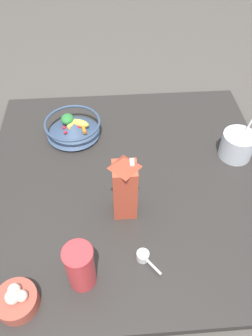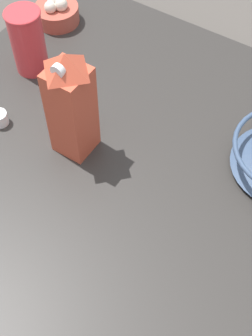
{
  "view_description": "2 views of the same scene",
  "coord_description": "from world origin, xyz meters",
  "px_view_note": "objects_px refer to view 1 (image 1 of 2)",
  "views": [
    {
      "loc": [
        -0.76,
        0.07,
        0.92
      ],
      "look_at": [
        -0.02,
        0.02,
        0.12
      ],
      "focal_mm": 35.0,
      "sensor_mm": 36.0,
      "label": 1
    },
    {
      "loc": [
        0.29,
        -0.42,
        0.81
      ],
      "look_at": [
        0.0,
        0.01,
        0.07
      ],
      "focal_mm": 50.0,
      "sensor_mm": 36.0,
      "label": 2
    }
  ],
  "objects_px": {
    "fruit_bowl": "(73,127)",
    "drinking_cup": "(80,266)",
    "garlic_bowl": "(17,300)",
    "milk_carton": "(125,186)",
    "yogurt_tub": "(238,144)"
  },
  "relations": [
    {
      "from": "yogurt_tub",
      "to": "milk_carton",
      "type": "bearing_deg",
      "value": 117.39
    },
    {
      "from": "milk_carton",
      "to": "drinking_cup",
      "type": "distance_m",
      "value": 0.27
    },
    {
      "from": "fruit_bowl",
      "to": "milk_carton",
      "type": "xyz_separation_m",
      "value": [
        -0.39,
        -0.18,
        0.08
      ]
    },
    {
      "from": "milk_carton",
      "to": "yogurt_tub",
      "type": "relative_size",
      "value": 1.0
    },
    {
      "from": "drinking_cup",
      "to": "yogurt_tub",
      "type": "bearing_deg",
      "value": -51.48
    },
    {
      "from": "fruit_bowl",
      "to": "drinking_cup",
      "type": "bearing_deg",
      "value": -175.73
    },
    {
      "from": "garlic_bowl",
      "to": "fruit_bowl",
      "type": "bearing_deg",
      "value": -10.46
    },
    {
      "from": "fruit_bowl",
      "to": "milk_carton",
      "type": "distance_m",
      "value": 0.44
    },
    {
      "from": "milk_carton",
      "to": "drinking_cup",
      "type": "relative_size",
      "value": 1.59
    },
    {
      "from": "fruit_bowl",
      "to": "milk_carton",
      "type": "bearing_deg",
      "value": -155.0
    },
    {
      "from": "milk_carton",
      "to": "garlic_bowl",
      "type": "distance_m",
      "value": 0.43
    },
    {
      "from": "fruit_bowl",
      "to": "garlic_bowl",
      "type": "relative_size",
      "value": 1.97
    },
    {
      "from": "milk_carton",
      "to": "garlic_bowl",
      "type": "xyz_separation_m",
      "value": [
        -0.29,
        0.3,
        -0.1
      ]
    },
    {
      "from": "milk_carton",
      "to": "fruit_bowl",
      "type": "bearing_deg",
      "value": 25.0
    },
    {
      "from": "yogurt_tub",
      "to": "fruit_bowl",
      "type": "bearing_deg",
      "value": 75.41
    }
  ]
}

